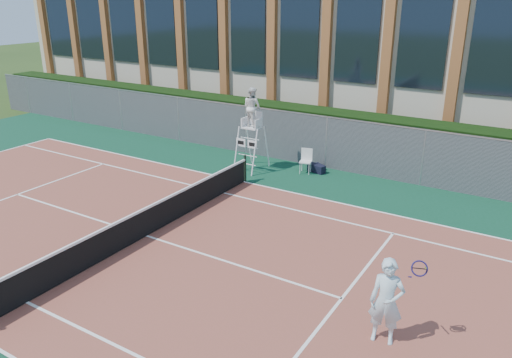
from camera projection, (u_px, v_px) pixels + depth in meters
The scene contains 12 objects.
ground at pixel (146, 237), 15.27m from camera, with size 120.00×120.00×0.00m, color #233814.
apron at pixel (168, 224), 16.07m from camera, with size 36.00×20.00×0.01m, color #0D3C24.
tennis_court at pixel (146, 236), 15.27m from camera, with size 23.77×10.97×0.02m, color brown.
tennis_net at pixel (145, 221), 15.08m from camera, with size 0.10×11.30×1.10m.
fence at pixel (284, 136), 21.91m from camera, with size 40.00×0.06×2.20m, color #595E60, non-canonical shape.
hedge at pixel (297, 130), 22.87m from camera, with size 40.00×1.40×2.20m, color black.
building at pixel (363, 47), 28.15m from camera, with size 45.00×10.60×8.22m.
umpire_chair at pixel (252, 109), 20.28m from camera, with size 0.98×1.51×3.51m.
plastic_chair at pixel (306, 159), 20.55m from camera, with size 0.57×0.57×1.00m.
sports_bag_near at pixel (316, 168), 20.71m from camera, with size 0.76×0.31×0.33m, color black.
sports_bag_far at pixel (319, 167), 21.08m from camera, with size 0.54×0.23×0.22m, color black.
tennis_player at pixel (387, 301), 10.33m from camera, with size 1.10×0.77×1.94m.
Camera 1 is at (10.04, -9.90, 6.99)m, focal length 35.00 mm.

